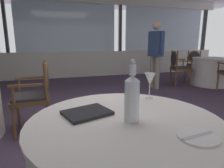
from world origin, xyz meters
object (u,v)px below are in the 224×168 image
at_px(menu_book, 87,113).
at_px(dining_chair_0_1, 178,65).
at_px(dining_chair_1_1, 37,91).
at_px(dining_chair_0_0, 195,62).
at_px(water_bottle, 132,97).
at_px(side_plate, 198,137).
at_px(diner_person_0, 156,51).
at_px(wine_glass, 150,80).

height_order(menu_book, dining_chair_0_1, dining_chair_0_1).
bearing_deg(dining_chair_1_1, menu_book, 103.94).
bearing_deg(dining_chair_0_0, water_bottle, -29.60).
distance_m(water_bottle, dining_chair_0_0, 5.77).
bearing_deg(side_plate, menu_book, 134.53).
xyz_separation_m(menu_book, dining_chair_0_1, (3.06, 3.30, -0.20)).
distance_m(side_plate, dining_chair_0_1, 4.58).
relative_size(dining_chair_0_1, dining_chair_1_1, 1.02).
bearing_deg(dining_chair_0_1, water_bottle, -115.05).
height_order(water_bottle, diner_person_0, diner_person_0).
height_order(wine_glass, dining_chair_1_1, wine_glass).
bearing_deg(dining_chair_0_0, dining_chair_1_1, -47.64).
height_order(dining_chair_0_0, diner_person_0, diner_person_0).
bearing_deg(dining_chair_0_1, side_plate, -110.79).
bearing_deg(side_plate, dining_chair_0_0, 49.53).
xyz_separation_m(wine_glass, menu_book, (-0.53, -0.19, -0.14)).
bearing_deg(dining_chair_1_1, water_bottle, 109.39).
distance_m(water_bottle, menu_book, 0.31).
bearing_deg(dining_chair_0_0, diner_person_0, -53.67).
xyz_separation_m(menu_book, dining_chair_1_1, (-0.39, 1.52, -0.21)).
bearing_deg(dining_chair_1_1, dining_chair_0_0, -152.49).
height_order(side_plate, water_bottle, water_bottle).
distance_m(wine_glass, dining_chair_1_1, 1.65).
bearing_deg(wine_glass, diner_person_0, 59.46).
xyz_separation_m(dining_chair_0_1, dining_chair_1_1, (-3.46, -1.78, -0.01)).
xyz_separation_m(side_plate, menu_book, (-0.44, 0.44, 0.01)).
relative_size(menu_book, dining_chair_0_0, 0.30).
relative_size(dining_chair_0_0, diner_person_0, 0.54).
bearing_deg(wine_glass, dining_chair_0_1, 50.76).
xyz_separation_m(menu_book, diner_person_0, (2.30, 3.21, 0.20)).
xyz_separation_m(dining_chair_1_1, diner_person_0, (2.70, 1.69, 0.41)).
distance_m(dining_chair_0_0, diner_person_0, 2.10).
bearing_deg(water_bottle, menu_book, 142.28).
relative_size(side_plate, menu_book, 0.70).
bearing_deg(dining_chair_1_1, side_plate, 112.33).
distance_m(wine_glass, dining_chair_0_1, 4.03).
height_order(side_plate, wine_glass, wine_glass).
bearing_deg(wine_glass, menu_book, -159.93).
height_order(wine_glass, dining_chair_0_0, wine_glass).
relative_size(menu_book, dining_chair_1_1, 0.29).
bearing_deg(wine_glass, water_bottle, -129.96).
bearing_deg(water_bottle, diner_person_0, 58.34).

